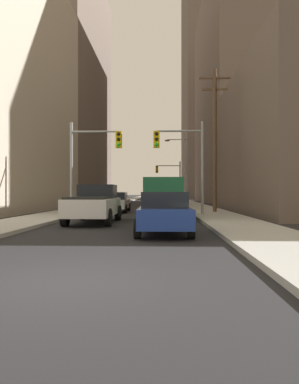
# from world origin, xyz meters

# --- Properties ---
(ground_plane) EXTENTS (400.00, 400.00, 0.00)m
(ground_plane) POSITION_xyz_m (0.00, 0.00, 0.00)
(ground_plane) COLOR black
(sidewalk_left) EXTENTS (2.90, 160.00, 0.15)m
(sidewalk_left) POSITION_xyz_m (-5.04, 50.00, 0.07)
(sidewalk_left) COLOR #9E9E99
(sidewalk_left) RESTS_ON ground
(sidewalk_right) EXTENTS (2.90, 160.00, 0.15)m
(sidewalk_right) POSITION_xyz_m (5.04, 50.00, 0.07)
(sidewalk_right) COLOR #9E9E99
(sidewalk_right) RESTS_ON ground
(pickup_truck_white) EXTENTS (2.20, 5.43, 1.90)m
(pickup_truck_white) POSITION_xyz_m (-1.69, 11.36, 0.93)
(pickup_truck_white) COLOR white
(pickup_truck_white) RESTS_ON ground
(cargo_van_green) EXTENTS (2.16, 5.22, 2.26)m
(cargo_van_green) POSITION_xyz_m (1.71, 13.80, 1.29)
(cargo_van_green) COLOR #195938
(cargo_van_green) RESTS_ON ground
(sedan_blue) EXTENTS (1.95, 4.24, 1.52)m
(sedan_blue) POSITION_xyz_m (1.73, 6.83, 0.77)
(sedan_blue) COLOR navy
(sedan_blue) RESTS_ON ground
(sedan_silver) EXTENTS (1.95, 4.20, 1.52)m
(sedan_silver) POSITION_xyz_m (-1.88, 20.44, 0.77)
(sedan_silver) COLOR #B7BABF
(sedan_silver) RESTS_ON ground
(sedan_beige) EXTENTS (1.95, 4.26, 1.52)m
(sedan_beige) POSITION_xyz_m (1.89, 23.59, 0.77)
(sedan_beige) COLOR #C6B793
(sedan_beige) RESTS_ON ground
(sedan_black) EXTENTS (1.95, 4.21, 1.52)m
(sedan_black) POSITION_xyz_m (1.78, 29.06, 0.77)
(sedan_black) COLOR black
(sedan_black) RESTS_ON ground
(sedan_red) EXTENTS (1.95, 4.25, 1.52)m
(sedan_red) POSITION_xyz_m (1.89, 37.66, 0.77)
(sedan_red) COLOR maroon
(sedan_red) RESTS_ON ground
(traffic_signal_near_left) EXTENTS (3.34, 0.44, 6.00)m
(traffic_signal_near_left) POSITION_xyz_m (-2.78, 16.31, 4.02)
(traffic_signal_near_left) COLOR gray
(traffic_signal_near_left) RESTS_ON ground
(traffic_signal_near_right) EXTENTS (3.18, 0.44, 6.00)m
(traffic_signal_near_right) POSITION_xyz_m (2.86, 16.31, 4.01)
(traffic_signal_near_right) COLOR gray
(traffic_signal_near_right) RESTS_ON ground
(traffic_signal_far_right) EXTENTS (3.64, 0.44, 6.00)m
(traffic_signal_far_right) POSITION_xyz_m (2.65, 44.66, 4.04)
(traffic_signal_far_right) COLOR gray
(traffic_signal_far_right) RESTS_ON ground
(utility_pole_right) EXTENTS (2.20, 0.28, 10.15)m
(utility_pole_right) POSITION_xyz_m (5.33, 18.81, 5.35)
(utility_pole_right) COLOR brown
(utility_pole_right) RESTS_ON ground
(street_lamp_right) EXTENTS (2.48, 0.32, 7.50)m
(street_lamp_right) POSITION_xyz_m (3.89, 32.27, 4.55)
(street_lamp_right) COLOR gray
(street_lamp_right) RESTS_ON ground
(building_left_mid_office) EXTENTS (24.22, 25.25, 34.53)m
(building_left_mid_office) POSITION_xyz_m (-19.88, 44.87, 17.27)
(building_left_mid_office) COLOR #66564C
(building_left_mid_office) RESTS_ON ground
(building_right_mid_block) EXTENTS (21.49, 28.27, 31.47)m
(building_right_mid_block) POSITION_xyz_m (18.48, 45.54, 15.73)
(building_right_mid_block) COLOR #66564C
(building_right_mid_block) RESTS_ON ground
(building_right_far_highrise) EXTENTS (14.96, 27.46, 71.40)m
(building_right_far_highrise) POSITION_xyz_m (14.81, 86.02, 35.70)
(building_right_far_highrise) COLOR #66564C
(building_right_far_highrise) RESTS_ON ground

